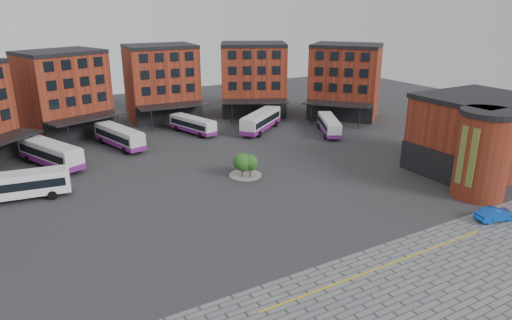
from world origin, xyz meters
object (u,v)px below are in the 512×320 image
bus_c (119,137)px  blue_car (496,214)px  bus_d (193,125)px  bus_f (329,125)px  bus_b (50,154)px  bus_e (261,121)px  tree_island (246,163)px  bus_a (16,185)px

bus_c → blue_car: bus_c is taller
bus_c → bus_d: bus_c is taller
bus_f → bus_c: bearing=-168.6°
bus_b → bus_e: (35.71, 1.60, -0.01)m
bus_d → bus_e: size_ratio=0.91×
bus_e → bus_f: bearing=14.3°
bus_b → bus_d: bus_b is taller
tree_island → blue_car: bearing=-55.8°
bus_b → bus_f: (45.26, -6.08, -0.29)m
bus_a → bus_e: 42.62m
bus_c → bus_e: size_ratio=1.03×
bus_a → blue_car: (44.12, -31.47, -1.26)m
bus_e → blue_car: bus_e is taller
tree_island → bus_c: 24.62m
bus_a → blue_car: 54.21m
bus_f → tree_island: bearing=-125.5°
bus_e → bus_a: bearing=-109.8°
bus_c → bus_d: bearing=-6.4°
tree_island → bus_d: 23.88m
bus_b → bus_c: (10.79, 4.31, -0.11)m
bus_e → bus_c: bearing=-133.0°
bus_a → bus_f: 50.53m
bus_d → bus_f: size_ratio=1.02×
tree_island → bus_d: (2.09, 23.78, -0.31)m
tree_island → bus_b: (-22.19, 17.51, 0.02)m
tree_island → bus_f: (23.06, 11.43, -0.28)m
bus_c → bus_f: 35.99m
bus_a → bus_f: (50.30, 4.78, -0.37)m
bus_c → bus_f: size_ratio=1.15×
bus_a → bus_b: 11.98m
bus_f → bus_b: bearing=-159.5°
tree_island → bus_f: 25.74m
bus_e → tree_island: bearing=-72.1°
bus_a → blue_car: bearing=-117.8°
blue_car → tree_island: bearing=46.8°
bus_d → blue_car: size_ratio=2.41×
tree_island → blue_car: (16.88, -24.82, -1.17)m
bus_a → bus_d: bus_a is taller
bus_a → tree_island: bearing=-96.0°
bus_d → bus_f: (20.97, -12.35, 0.03)m
bus_b → blue_car: bus_b is taller
tree_island → bus_c: bearing=117.6°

